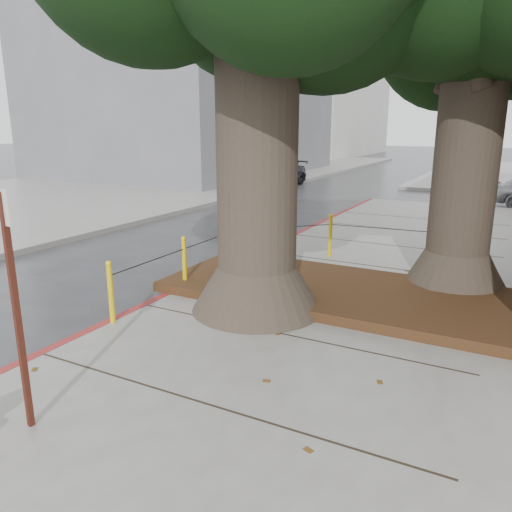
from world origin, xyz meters
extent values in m
plane|color=#28282B|center=(0.00, 0.00, 0.00)|extent=(140.00, 140.00, 0.00)
cube|color=slate|center=(-14.00, 10.00, 0.07)|extent=(14.00, 60.00, 0.15)
cube|color=maroon|center=(-2.00, 2.50, 0.07)|extent=(0.14, 26.00, 0.16)
cube|color=black|center=(0.90, 3.90, 0.23)|extent=(6.40, 2.60, 0.16)
cube|color=slate|center=(-15.00, 22.00, 6.00)|extent=(12.00, 16.00, 12.00)
cube|color=silver|center=(-17.00, 45.00, 7.50)|extent=(12.00, 18.00, 15.00)
cone|color=#4C3F33|center=(-0.30, 2.70, 0.50)|extent=(2.04, 2.04, 0.70)
cylinder|color=#4C3F33|center=(-0.30, 2.70, 2.53)|extent=(1.20, 1.20, 4.22)
cone|color=#4C3F33|center=(2.30, 5.20, 0.50)|extent=(1.77, 1.77, 0.70)
cylinder|color=#4C3F33|center=(2.30, 5.20, 2.32)|extent=(1.04, 1.04, 3.84)
cylinder|color=yellow|center=(-1.90, 1.20, 0.60)|extent=(0.08, 0.08, 0.90)
sphere|color=yellow|center=(-1.90, 1.20, 1.05)|extent=(0.09, 0.09, 0.09)
cylinder|color=yellow|center=(-1.90, 3.00, 0.60)|extent=(0.08, 0.08, 0.90)
sphere|color=yellow|center=(-1.90, 3.00, 1.05)|extent=(0.09, 0.09, 0.09)
cylinder|color=yellow|center=(-1.90, 4.80, 0.60)|extent=(0.08, 0.08, 0.90)
sphere|color=yellow|center=(-1.90, 4.80, 1.05)|extent=(0.09, 0.09, 0.09)
cylinder|color=yellow|center=(-0.40, 6.30, 0.60)|extent=(0.08, 0.08, 0.90)
sphere|color=yellow|center=(-0.40, 6.30, 1.05)|extent=(0.09, 0.09, 0.09)
cylinder|color=yellow|center=(1.80, 6.50, 0.60)|extent=(0.08, 0.08, 0.90)
sphere|color=yellow|center=(1.80, 6.50, 1.05)|extent=(0.09, 0.09, 0.09)
cylinder|color=black|center=(-1.90, 2.10, 0.87)|extent=(0.02, 1.80, 0.02)
cylinder|color=black|center=(-1.90, 3.90, 0.87)|extent=(0.02, 1.80, 0.02)
cylinder|color=black|center=(-1.15, 5.55, 0.87)|extent=(1.51, 1.51, 0.02)
cylinder|color=black|center=(0.70, 6.40, 0.87)|extent=(2.20, 0.22, 0.02)
cube|color=#471911|center=(-0.75, -1.11, 1.28)|extent=(0.06, 0.06, 2.27)
cube|color=silver|center=(-0.75, -1.11, 2.28)|extent=(0.23, 0.06, 0.32)
imported|color=black|center=(-7.62, 18.64, 0.59)|extent=(1.90, 4.16, 1.18)
camera|label=1|loc=(3.17, -3.84, 2.97)|focal=35.00mm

